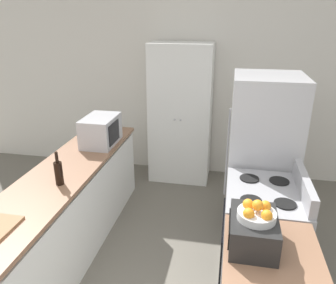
{
  "coord_description": "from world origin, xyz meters",
  "views": [
    {
      "loc": [
        0.59,
        -1.11,
        2.26
      ],
      "look_at": [
        0.0,
        1.91,
        1.05
      ],
      "focal_mm": 35.0,
      "sensor_mm": 36.0,
      "label": 1
    }
  ],
  "objects": [
    {
      "name": "wall_back",
      "position": [
        0.0,
        3.5,
        1.3
      ],
      "size": [
        7.0,
        0.06,
        2.6
      ],
      "color": "silver",
      "rests_on": "ground_plane"
    },
    {
      "name": "counter_left",
      "position": [
        -0.91,
        1.42,
        0.43
      ],
      "size": [
        0.6,
        2.64,
        0.89
      ],
      "color": "silver",
      "rests_on": "ground_plane"
    },
    {
      "name": "pantry_cabinet",
      "position": [
        -0.07,
        3.21,
        0.96
      ],
      "size": [
        0.83,
        0.52,
        1.92
      ],
      "color": "white",
      "rests_on": "ground_plane"
    },
    {
      "name": "stove",
      "position": [
        0.93,
        1.38,
        0.45
      ],
      "size": [
        0.66,
        0.79,
        1.05
      ],
      "color": "#9E9EA3",
      "rests_on": "ground_plane"
    },
    {
      "name": "refrigerator",
      "position": [
        0.95,
        2.17,
        0.86
      ],
      "size": [
        0.71,
        0.72,
        1.71
      ],
      "color": "#B7B7BC",
      "rests_on": "ground_plane"
    },
    {
      "name": "microwave",
      "position": [
        -0.81,
        2.13,
        1.04
      ],
      "size": [
        0.34,
        0.5,
        0.32
      ],
      "color": "#B2B2B7",
      "rests_on": "counter_left"
    },
    {
      "name": "wine_bottle",
      "position": [
        -0.8,
        1.16,
        1.0
      ],
      "size": [
        0.07,
        0.07,
        0.3
      ],
      "color": "black",
      "rests_on": "counter_left"
    },
    {
      "name": "toaster_oven",
      "position": [
        0.79,
        0.67,
        0.99
      ],
      "size": [
        0.3,
        0.4,
        0.2
      ],
      "color": "black",
      "rests_on": "counter_right"
    },
    {
      "name": "fruit_bowl",
      "position": [
        0.8,
        0.65,
        1.13
      ],
      "size": [
        0.24,
        0.24,
        0.13
      ],
      "color": "silver",
      "rests_on": "toaster_oven"
    }
  ]
}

